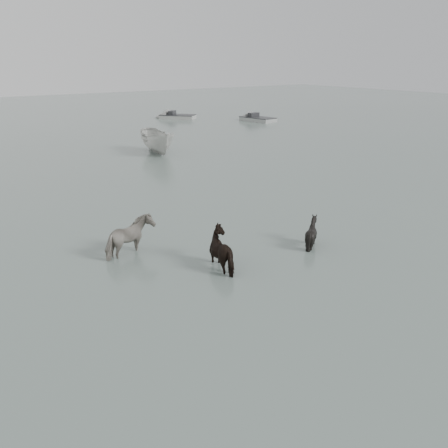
{
  "coord_description": "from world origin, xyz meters",
  "views": [
    {
      "loc": [
        -8.8,
        -11.66,
        5.85
      ],
      "look_at": [
        -0.5,
        0.04,
        1.0
      ],
      "focal_mm": 40.0,
      "sensor_mm": 36.0,
      "label": 1
    }
  ],
  "objects": [
    {
      "name": "boat_small",
      "position": [
        5.96,
        16.38,
        0.82
      ],
      "size": [
        2.38,
        4.47,
        1.64
      ],
      "primitive_type": "imported",
      "rotation": [
        0.0,
        0.0,
        -0.19
      ],
      "color": "beige",
      "rests_on": "ground"
    },
    {
      "name": "pony_dark",
      "position": [
        -0.94,
        -0.72,
        0.69
      ],
      "size": [
        1.49,
        1.63,
        1.39
      ],
      "primitive_type": "imported",
      "rotation": [
        0.0,
        0.0,
        1.83
      ],
      "color": "black",
      "rests_on": "ground"
    },
    {
      "name": "ground",
      "position": [
        0.0,
        0.0,
        0.0
      ],
      "size": [
        140.0,
        140.0,
        0.0
      ],
      "primitive_type": "plane",
      "color": "#52615A",
      "rests_on": "ground"
    },
    {
      "name": "skiff_star",
      "position": [
        16.22,
        31.45,
        0.38
      ],
      "size": [
        4.31,
        4.52,
        0.75
      ],
      "primitive_type": null,
      "rotation": [
        0.0,
        0.0,
        2.31
      ],
      "color": "#A6A5A1",
      "rests_on": "ground"
    },
    {
      "name": "skiff_port",
      "position": [
        21.32,
        25.28,
        0.38
      ],
      "size": [
        2.28,
        4.92,
        0.75
      ],
      "primitive_type": null,
      "rotation": [
        0.0,
        0.0,
        1.72
      ],
      "color": "#969996",
      "rests_on": "ground"
    },
    {
      "name": "pony_pinto",
      "position": [
        -2.86,
        1.75,
        0.71
      ],
      "size": [
        1.83,
        1.29,
        1.41
      ],
      "primitive_type": "imported",
      "rotation": [
        0.0,
        0.0,
        1.92
      ],
      "color": "black",
      "rests_on": "ground"
    },
    {
      "name": "pony_black",
      "position": [
        2.3,
        -0.92,
        0.58
      ],
      "size": [
        1.13,
        1.02,
        1.17
      ],
      "primitive_type": "imported",
      "rotation": [
        0.0,
        0.0,
        1.49
      ],
      "color": "black",
      "rests_on": "ground"
    }
  ]
}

